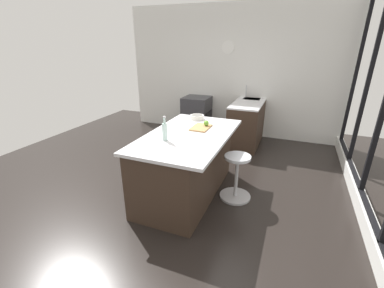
{
  "coord_description": "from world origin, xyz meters",
  "views": [
    {
      "loc": [
        3.12,
        1.47,
        2.08
      ],
      "look_at": [
        0.09,
        0.25,
        0.79
      ],
      "focal_mm": 24.11,
      "sensor_mm": 36.0,
      "label": 1
    }
  ],
  "objects": [
    {
      "name": "ground_plane",
      "position": [
        0.0,
        0.0,
        0.0
      ],
      "size": [
        7.47,
        7.47,
        0.0
      ],
      "primitive_type": "plane",
      "color": "black"
    },
    {
      "name": "oven_range",
      "position": [
        -2.52,
        -0.68,
        0.44
      ],
      "size": [
        0.6,
        0.61,
        0.88
      ],
      "color": "#38383D",
      "rests_on": "ground_plane"
    },
    {
      "name": "cutting_board",
      "position": [
        -0.21,
        0.27,
        0.93
      ],
      "size": [
        0.36,
        0.24,
        0.02
      ],
      "primitive_type": "cube",
      "color": "tan",
      "rests_on": "kitchen_island"
    },
    {
      "name": "interior_partition_left",
      "position": [
        -2.87,
        -0.0,
        1.44
      ],
      "size": [
        0.15,
        4.94,
        2.87
      ],
      "color": "silver",
      "rests_on": "ground_plane"
    },
    {
      "name": "fruit_bowl",
      "position": [
        -0.62,
        0.06,
        0.96
      ],
      "size": [
        0.22,
        0.22,
        0.07
      ],
      "color": "silver",
      "rests_on": "kitchen_island"
    },
    {
      "name": "sink_cabinet",
      "position": [
        -2.53,
        0.58,
        0.46
      ],
      "size": [
        1.81,
        0.6,
        1.19
      ],
      "color": "#38281E",
      "rests_on": "ground_plane"
    },
    {
      "name": "stool_by_window",
      "position": [
        -0.06,
        0.86,
        0.31
      ],
      "size": [
        0.44,
        0.44,
        0.65
      ],
      "color": "#B7B7BC",
      "rests_on": "ground_plane"
    },
    {
      "name": "water_bottle",
      "position": [
        0.42,
        0.02,
        1.05
      ],
      "size": [
        0.06,
        0.06,
        0.31
      ],
      "color": "silver",
      "rests_on": "kitchen_island"
    },
    {
      "name": "kitchen_island",
      "position": [
        0.09,
        0.15,
        0.47
      ],
      "size": [
        1.82,
        1.06,
        0.92
      ],
      "color": "#38281E",
      "rests_on": "ground_plane"
    },
    {
      "name": "apple_green",
      "position": [
        -0.29,
        0.32,
        0.98
      ],
      "size": [
        0.08,
        0.08,
        0.08
      ],
      "primitive_type": "sphere",
      "color": "#609E2D",
      "rests_on": "cutting_board"
    }
  ]
}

